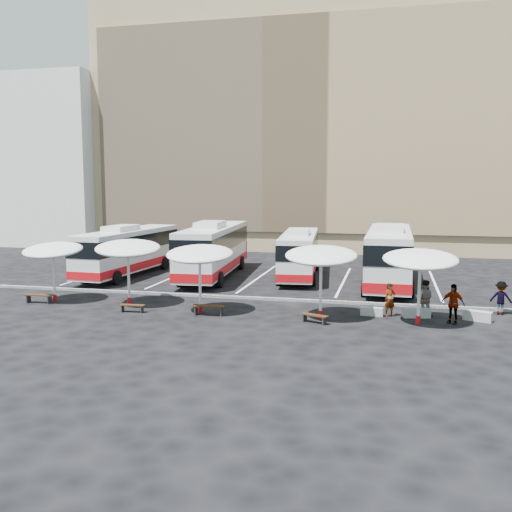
% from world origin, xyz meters
% --- Properties ---
extents(ground, '(120.00, 120.00, 0.00)m').
position_xyz_m(ground, '(0.00, 0.00, 0.00)').
color(ground, black).
rests_on(ground, ground).
extents(sandstone_building, '(42.00, 18.25, 29.60)m').
position_xyz_m(sandstone_building, '(0.00, 31.87, 12.63)').
color(sandstone_building, '#A1885E').
rests_on(sandstone_building, ground).
extents(apartment_block, '(14.00, 14.00, 18.00)m').
position_xyz_m(apartment_block, '(-28.00, 28.00, 9.00)').
color(apartment_block, silver).
rests_on(apartment_block, ground).
extents(curb_divider, '(34.00, 0.25, 0.15)m').
position_xyz_m(curb_divider, '(0.00, 0.50, 0.07)').
color(curb_divider, black).
rests_on(curb_divider, ground).
extents(bay_lines, '(24.15, 12.00, 0.01)m').
position_xyz_m(bay_lines, '(0.00, 8.00, 0.01)').
color(bay_lines, white).
rests_on(bay_lines, ground).
extents(bus_0, '(3.21, 11.78, 3.70)m').
position_xyz_m(bus_0, '(-9.45, 6.93, 1.89)').
color(bus_0, silver).
rests_on(bus_0, ground).
extents(bus_1, '(3.74, 12.87, 4.03)m').
position_xyz_m(bus_1, '(-3.22, 7.74, 2.06)').
color(bus_1, silver).
rests_on(bus_1, ground).
extents(bus_2, '(3.39, 11.19, 3.50)m').
position_xyz_m(bus_2, '(2.73, 9.08, 1.79)').
color(bus_2, silver).
rests_on(bus_2, ground).
extents(bus_3, '(3.06, 12.81, 4.06)m').
position_xyz_m(bus_3, '(8.97, 7.06, 2.07)').
color(bus_3, silver).
rests_on(bus_3, ground).
extents(sunshade_0, '(3.68, 3.71, 3.43)m').
position_xyz_m(sunshade_0, '(-9.37, -2.65, 2.91)').
color(sunshade_0, silver).
rests_on(sunshade_0, ground).
extents(sunshade_1, '(4.55, 4.57, 3.68)m').
position_xyz_m(sunshade_1, '(-4.85, -2.53, 3.13)').
color(sunshade_1, silver).
rests_on(sunshade_1, ground).
extents(sunshade_2, '(3.86, 3.90, 3.58)m').
position_xyz_m(sunshade_2, '(-0.43, -3.44, 3.04)').
color(sunshade_2, silver).
rests_on(sunshade_2, ground).
extents(sunshade_3, '(3.84, 3.88, 3.69)m').
position_xyz_m(sunshade_3, '(5.77, -3.33, 3.13)').
color(sunshade_3, silver).
rests_on(sunshade_3, ground).
extents(sunshade_4, '(3.61, 3.66, 3.64)m').
position_xyz_m(sunshade_4, '(10.42, -3.41, 3.10)').
color(sunshade_4, silver).
rests_on(sunshade_4, ground).
extents(wood_bench_0, '(1.61, 0.53, 0.49)m').
position_xyz_m(wood_bench_0, '(-9.98, -3.26, 0.37)').
color(wood_bench_0, black).
rests_on(wood_bench_0, ground).
extents(wood_bench_1, '(1.34, 0.43, 0.41)m').
position_xyz_m(wood_bench_1, '(-3.88, -4.20, 0.31)').
color(wood_bench_1, black).
rests_on(wood_bench_1, ground).
extents(wood_bench_2, '(1.69, 0.55, 0.51)m').
position_xyz_m(wood_bench_2, '(0.17, -3.90, 0.39)').
color(wood_bench_2, black).
rests_on(wood_bench_2, ground).
extents(wood_bench_3, '(1.39, 0.85, 0.41)m').
position_xyz_m(wood_bench_3, '(5.62, -4.32, 0.32)').
color(wood_bench_3, black).
rests_on(wood_bench_3, ground).
extents(conc_bench_0, '(1.14, 0.44, 0.42)m').
position_xyz_m(conc_bench_0, '(8.22, -2.09, 0.21)').
color(conc_bench_0, gray).
rests_on(conc_bench_0, ground).
extents(conc_bench_1, '(1.39, 0.73, 0.50)m').
position_xyz_m(conc_bench_1, '(10.40, -1.98, 0.25)').
color(conc_bench_1, gray).
rests_on(conc_bench_1, ground).
extents(conc_bench_2, '(1.38, 0.88, 0.49)m').
position_xyz_m(conc_bench_2, '(13.26, -2.06, 0.25)').
color(conc_bench_2, gray).
rests_on(conc_bench_2, ground).
extents(passenger_0, '(0.74, 0.68, 1.69)m').
position_xyz_m(passenger_0, '(9.10, -2.08, 0.85)').
color(passenger_0, black).
rests_on(passenger_0, ground).
extents(passenger_1, '(0.98, 0.80, 1.85)m').
position_xyz_m(passenger_1, '(10.78, -1.63, 0.92)').
color(passenger_1, black).
rests_on(passenger_1, ground).
extents(passenger_2, '(1.21, 0.92, 1.91)m').
position_xyz_m(passenger_2, '(12.01, -2.84, 0.96)').
color(passenger_2, black).
rests_on(passenger_2, ground).
extents(passenger_3, '(1.22, 0.86, 1.71)m').
position_xyz_m(passenger_3, '(14.60, -0.31, 0.86)').
color(passenger_3, black).
rests_on(passenger_3, ground).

